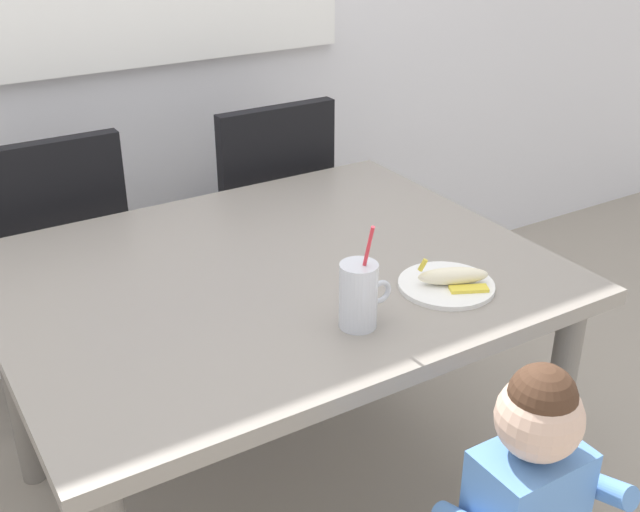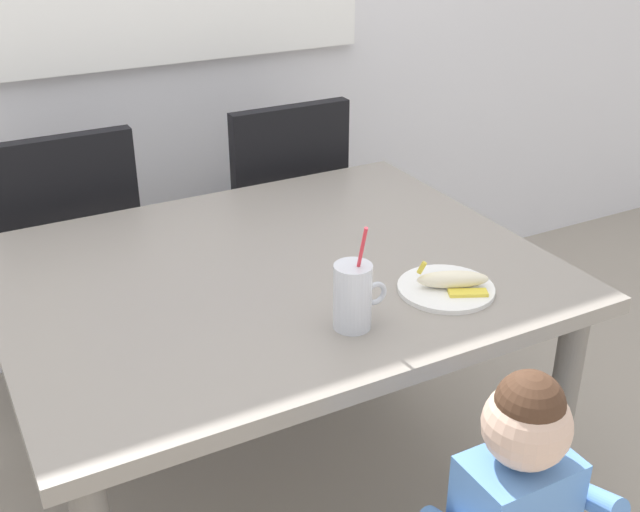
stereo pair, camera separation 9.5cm
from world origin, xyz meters
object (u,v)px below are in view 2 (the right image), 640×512
toddler_standing (515,506)px  dining_chair_left (70,252)px  dining_chair_right (278,213)px  peeled_banana (454,280)px  snack_plate (446,289)px  milk_cup (353,300)px  dining_table (274,299)px

toddler_standing → dining_chair_left: bearing=108.9°
dining_chair_right → peeled_banana: bearing=87.5°
dining_chair_left → snack_plate: size_ratio=4.17×
snack_plate → milk_cup: bearing=-172.9°
dining_chair_left → milk_cup: size_ratio=3.84×
dining_chair_left → milk_cup: milk_cup is taller
toddler_standing → snack_plate: (0.14, 0.45, 0.24)m
snack_plate → peeled_banana: 0.03m
dining_chair_right → toddler_standing: bearing=82.4°
milk_cup → snack_plate: bearing=7.1°
dining_table → milk_cup: bearing=-84.7°
dining_chair_left → snack_plate: 1.30m
snack_plate → peeled_banana: (0.01, -0.01, 0.03)m
toddler_standing → peeled_banana: bearing=70.7°
dining_chair_left → snack_plate: dining_chair_left is taller
dining_table → peeled_banana: (0.32, -0.32, 0.13)m
dining_table → toddler_standing: toddler_standing is taller
toddler_standing → peeled_banana: 0.53m
dining_chair_left → dining_chair_right: same height
dining_table → peeled_banana: peeled_banana is taller
dining_chair_right → snack_plate: size_ratio=4.17×
toddler_standing → peeled_banana: (0.15, 0.44, 0.26)m
milk_cup → dining_chair_left: bearing=109.3°
dining_table → snack_plate: snack_plate is taller
snack_plate → toddler_standing: bearing=-107.5°
dining_chair_left → dining_chair_right: (0.73, -0.03, 0.00)m
dining_table → toddler_standing: size_ratio=1.60×
toddler_standing → milk_cup: bearing=107.8°
dining_chair_left → dining_chair_right: 0.73m
dining_chair_right → milk_cup: 1.18m
dining_chair_right → toddler_standing: 1.53m
dining_chair_right → peeled_banana: size_ratio=5.57×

